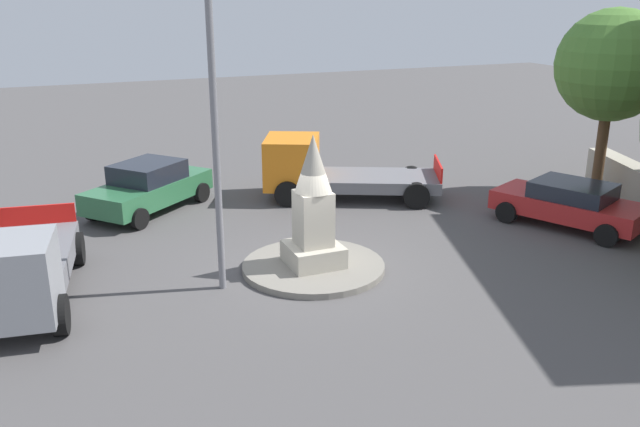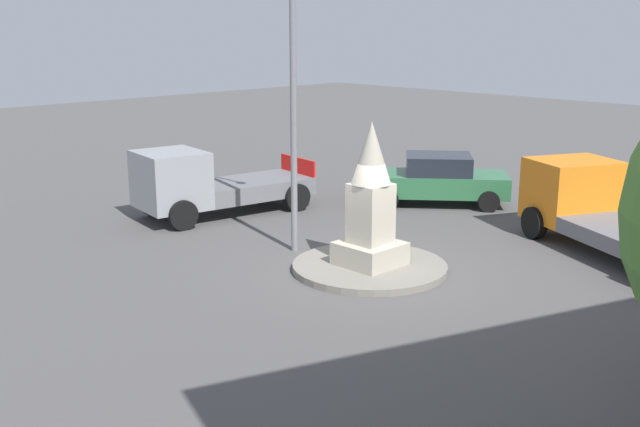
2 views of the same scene
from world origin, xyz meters
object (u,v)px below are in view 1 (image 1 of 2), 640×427
Objects in this scene: truck_grey_waiting at (16,271)px; streetlamp at (212,75)px; monument at (313,208)px; car_red_parked_right at (569,203)px; car_green_passing at (149,186)px; tree_near_wall at (612,66)px; truck_orange_approaching at (326,170)px.

streetlamp is at bearing -6.22° from truck_grey_waiting.
streetlamp is 1.50× the size of truck_grey_waiting.
monument is 0.40× the size of streetlamp.
streetlamp is 1.77× the size of car_red_parked_right.
streetlamp is at bearing -84.85° from car_green_passing.
car_red_parked_right is at bearing -0.92° from truck_grey_waiting.
streetlamp is 1.83× the size of car_green_passing.
tree_near_wall is (11.28, 2.12, 2.76)m from monument.
car_red_parked_right is (8.18, 0.07, -0.89)m from monument.
car_green_passing is 0.72× the size of tree_near_wall.
car_green_passing reaches higher than car_red_parked_right.
car_green_passing is at bearing 114.79° from monument.
truck_orange_approaching is at bearing 48.23° from streetlamp.
truck_grey_waiting is at bearing 173.78° from streetlamp.
car_green_passing is 7.18m from truck_grey_waiting.
car_red_parked_right is 7.73m from truck_orange_approaching.
truck_grey_waiting reaches higher than car_red_parked_right.
streetlamp is 8.64m from truck_orange_approaching.
car_green_passing is at bearing 58.56° from truck_grey_waiting.
tree_near_wall is at bearing 10.63° from monument.
truck_orange_approaching is at bearing 63.80° from monument.
truck_grey_waiting is at bearing -174.26° from tree_near_wall.
car_green_passing is at bearing 150.29° from car_red_parked_right.
truck_orange_approaching is at bearing -8.68° from car_green_passing.
tree_near_wall reaches higher than car_green_passing.
monument is 0.54× the size of truck_orange_approaching.
streetlamp is at bearing -170.51° from tree_near_wall.
streetlamp is 1.32× the size of tree_near_wall.
tree_near_wall is at bearing 9.49° from streetlamp.
truck_orange_approaching is (5.71, -0.87, 0.17)m from car_green_passing.
truck_grey_waiting is (-6.71, 0.31, -0.65)m from monument.
truck_orange_approaching is at bearing 158.05° from tree_near_wall.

